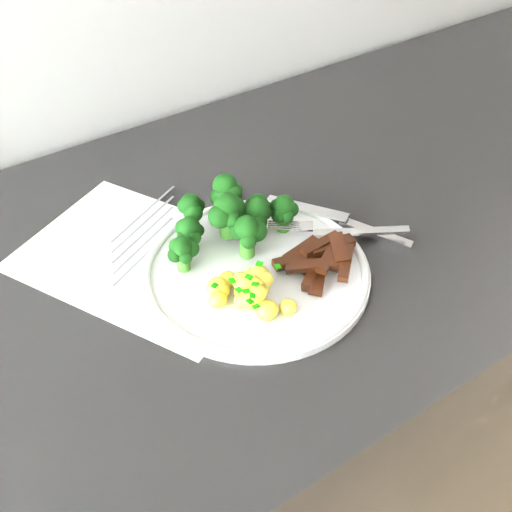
# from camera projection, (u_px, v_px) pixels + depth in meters

# --- Properties ---
(counter) EXTENTS (2.46, 0.62, 0.92)m
(counter) POSITION_uv_depth(u_px,v_px,m) (232.00, 456.00, 1.07)
(counter) COLOR black
(counter) RESTS_ON ground
(recipe_paper) EXTENTS (0.30, 0.34, 0.00)m
(recipe_paper) POSITION_uv_depth(u_px,v_px,m) (144.00, 258.00, 0.75)
(recipe_paper) COLOR white
(recipe_paper) RESTS_ON counter
(plate) EXTENTS (0.26, 0.26, 0.01)m
(plate) POSITION_uv_depth(u_px,v_px,m) (256.00, 271.00, 0.72)
(plate) COLOR white
(plate) RESTS_ON counter
(broccoli) EXTENTS (0.17, 0.11, 0.07)m
(broccoli) POSITION_uv_depth(u_px,v_px,m) (231.00, 215.00, 0.74)
(broccoli) COLOR #2A6119
(broccoli) RESTS_ON plate
(potatoes) EXTENTS (0.08, 0.09, 0.04)m
(potatoes) POSITION_uv_depth(u_px,v_px,m) (247.00, 290.00, 0.67)
(potatoes) COLOR #FFE244
(potatoes) RESTS_ON plate
(beef_strips) EXTENTS (0.11, 0.09, 0.03)m
(beef_strips) POSITION_uv_depth(u_px,v_px,m) (321.00, 257.00, 0.72)
(beef_strips) COLOR black
(beef_strips) RESTS_ON plate
(fork) EXTENTS (0.14, 0.11, 0.02)m
(fork) POSITION_uv_depth(u_px,v_px,m) (342.00, 230.00, 0.76)
(fork) COLOR silver
(fork) RESTS_ON plate
(knife) EXTENTS (0.11, 0.17, 0.02)m
(knife) POSITION_uv_depth(u_px,v_px,m) (356.00, 227.00, 0.78)
(knife) COLOR silver
(knife) RESTS_ON plate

